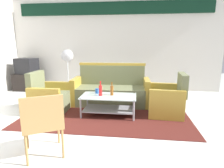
% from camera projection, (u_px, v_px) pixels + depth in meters
% --- Properties ---
extents(ground_plane, '(14.00, 14.00, 0.00)m').
position_uv_depth(ground_plane, '(92.00, 129.00, 3.29)').
color(ground_plane, white).
extents(wall_back, '(6.52, 0.19, 2.80)m').
position_uv_depth(wall_back, '(113.00, 42.00, 5.96)').
color(wall_back, silver).
rests_on(wall_back, ground).
extents(rug, '(3.30, 2.10, 0.01)m').
position_uv_depth(rug, '(107.00, 113.00, 4.04)').
color(rug, '#511E19').
rests_on(rug, ground).
extents(couch, '(1.82, 0.78, 0.96)m').
position_uv_depth(couch, '(111.00, 91.00, 4.61)').
color(couch, '#6B704C').
rests_on(couch, rug).
extents(armchair_left, '(0.71, 0.77, 0.85)m').
position_uv_depth(armchair_left, '(49.00, 99.00, 4.08)').
color(armchair_left, '#6B704C').
rests_on(armchair_left, rug).
extents(armchair_right, '(0.75, 0.80, 0.85)m').
position_uv_depth(armchair_right, '(167.00, 101.00, 3.92)').
color(armchair_right, '#6B704C').
rests_on(armchair_right, rug).
extents(coffee_table, '(1.10, 0.60, 0.40)m').
position_uv_depth(coffee_table, '(109.00, 102.00, 3.87)').
color(coffee_table, silver).
rests_on(coffee_table, rug).
extents(bottle_brown, '(0.06, 0.06, 0.27)m').
position_uv_depth(bottle_brown, '(112.00, 90.00, 3.87)').
color(bottle_brown, brown).
rests_on(bottle_brown, coffee_table).
extents(bottle_red, '(0.07, 0.07, 0.30)m').
position_uv_depth(bottle_red, '(100.00, 90.00, 3.83)').
color(bottle_red, red).
rests_on(bottle_red, coffee_table).
extents(cup, '(0.08, 0.08, 0.10)m').
position_uv_depth(cup, '(97.00, 91.00, 4.02)').
color(cup, '#2659A5').
rests_on(cup, coffee_table).
extents(tv_stand, '(0.80, 0.50, 0.52)m').
position_uv_depth(tv_stand, '(28.00, 82.00, 6.03)').
color(tv_stand, black).
rests_on(tv_stand, ground).
extents(television, '(0.68, 0.55, 0.48)m').
position_uv_depth(television, '(27.00, 66.00, 5.93)').
color(television, black).
rests_on(television, tv_stand).
extents(pedestal_fan, '(0.36, 0.36, 1.27)m').
position_uv_depth(pedestal_fan, '(67.00, 58.00, 5.77)').
color(pedestal_fan, '#2D2D33').
rests_on(pedestal_fan, ground).
extents(wicker_chair, '(0.65, 0.65, 0.84)m').
position_uv_depth(wicker_chair, '(43.00, 121.00, 2.38)').
color(wicker_chair, '#AD844C').
rests_on(wicker_chair, ground).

